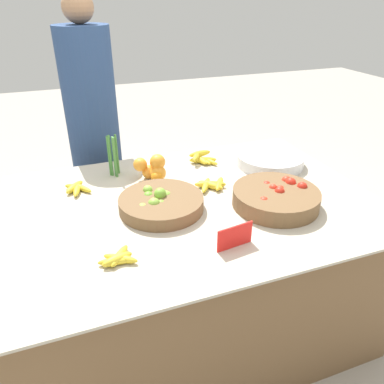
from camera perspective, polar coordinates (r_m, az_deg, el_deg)
The scene contains 13 objects.
ground_plane at distance 2.19m, azimuth 0.00°, elevation -18.51°, with size 12.00×12.00×0.00m, color #ADA599.
market_table at distance 1.94m, azimuth 0.00°, elevation -10.99°, with size 1.67×1.18×0.74m.
lime_bowl at distance 1.66m, azimuth -4.82°, elevation -1.69°, with size 0.37×0.37×0.10m.
tomato_basket at distance 1.72m, azimuth 12.68°, elevation -0.78°, with size 0.39×0.39×0.10m.
orange_pile at distance 1.91m, azimuth -5.94°, elevation 3.48°, with size 0.16×0.14×0.14m.
metal_bowl at distance 2.13m, azimuth 11.79°, elevation 4.85°, with size 0.37×0.37×0.06m.
price_sign at distance 1.42m, azimuth 6.55°, elevation -6.76°, with size 0.15×0.03×0.09m.
veg_bundle at distance 1.98m, azimuth -11.98°, elevation 5.38°, with size 0.05×0.05×0.22m.
banana_bunch_middle_right at distance 1.90m, azimuth -17.12°, elevation 0.60°, with size 0.14×0.16×0.03m.
banana_bunch_middle_left at distance 1.38m, azimuth -11.16°, elevation -9.92°, with size 0.15×0.13×0.04m.
banana_bunch_front_left at distance 1.84m, azimuth 2.99°, elevation 1.13°, with size 0.18×0.15×0.04m.
banana_bunch_front_right at distance 2.12m, azimuth 1.45°, elevation 5.16°, with size 0.16×0.16×0.06m.
vendor_person at distance 2.45m, azimuth -14.48°, elevation 7.05°, with size 0.31×0.31×1.61m.
Camera 1 is at (-0.52, -1.41, 1.60)m, focal length 35.00 mm.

